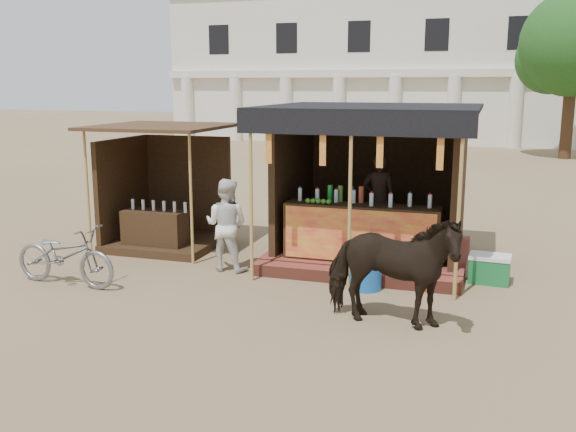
{
  "coord_description": "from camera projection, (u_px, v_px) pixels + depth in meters",
  "views": [
    {
      "loc": [
        3.0,
        -7.82,
        3.13
      ],
      "look_at": [
        0.0,
        1.6,
        1.1
      ],
      "focal_mm": 40.0,
      "sensor_mm": 36.0,
      "label": 1
    }
  ],
  "objects": [
    {
      "name": "ground",
      "position": [
        253.0,
        316.0,
        8.82
      ],
      "size": [
        120.0,
        120.0,
        0.0
      ],
      "primitive_type": "plane",
      "color": "#846B4C",
      "rests_on": "ground"
    },
    {
      "name": "main_stall",
      "position": [
        371.0,
        205.0,
        11.45
      ],
      "size": [
        3.6,
        3.61,
        2.78
      ],
      "color": "brown",
      "rests_on": "ground"
    },
    {
      "name": "red_crate",
      "position": [
        424.0,
        278.0,
        10.03
      ],
      "size": [
        0.44,
        0.5,
        0.32
      ],
      "primitive_type": "cube",
      "rotation": [
        0.0,
        0.0,
        -0.17
      ],
      "color": "maroon",
      "rests_on": "ground"
    },
    {
      "name": "blue_barrel",
      "position": [
        366.0,
        265.0,
        9.94
      ],
      "size": [
        0.57,
        0.57,
        0.76
      ],
      "primitive_type": "cylinder",
      "rotation": [
        0.0,
        0.0,
        0.15
      ],
      "color": "#185CB5",
      "rests_on": "ground"
    },
    {
      "name": "bystander",
      "position": [
        226.0,
        225.0,
        10.9
      ],
      "size": [
        0.8,
        0.63,
        1.58
      ],
      "primitive_type": "imported",
      "rotation": [
        0.0,
        0.0,
        3.1
      ],
      "color": "silver",
      "rests_on": "ground"
    },
    {
      "name": "secondary_stall",
      "position": [
        160.0,
        203.0,
        12.61
      ],
      "size": [
        2.4,
        2.4,
        2.38
      ],
      "color": "#362513",
      "rests_on": "ground"
    },
    {
      "name": "motorbike",
      "position": [
        65.0,
        255.0,
        10.13
      ],
      "size": [
        1.89,
        0.77,
        0.97
      ],
      "primitive_type": "imported",
      "rotation": [
        0.0,
        0.0,
        1.5
      ],
      "color": "gray",
      "rests_on": "ground"
    },
    {
      "name": "cooler",
      "position": [
        490.0,
        269.0,
        10.29
      ],
      "size": [
        0.67,
        0.48,
        0.46
      ],
      "color": "#186C33",
      "rests_on": "ground"
    },
    {
      "name": "cow",
      "position": [
        391.0,
        270.0,
        8.32
      ],
      "size": [
        1.88,
        0.97,
        1.54
      ],
      "primitive_type": "imported",
      "rotation": [
        0.0,
        0.0,
        1.5
      ],
      "color": "black",
      "rests_on": "ground"
    },
    {
      "name": "tree",
      "position": [
        569.0,
        48.0,
        26.83
      ],
      "size": [
        4.5,
        4.4,
        7.0
      ],
      "color": "#382314",
      "rests_on": "ground"
    },
    {
      "name": "background_building",
      "position": [
        405.0,
        69.0,
        36.57
      ],
      "size": [
        26.0,
        7.45,
        8.18
      ],
      "color": "silver",
      "rests_on": "ground"
    }
  ]
}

